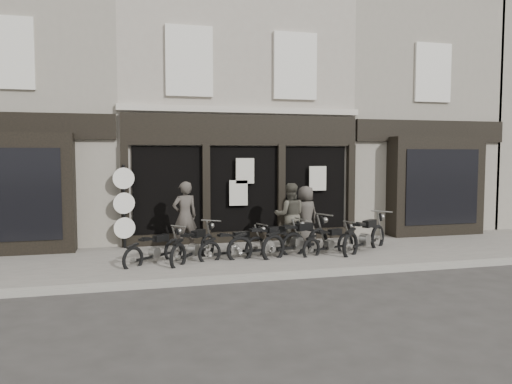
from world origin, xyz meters
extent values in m
plane|color=#2D2B28|center=(0.00, 0.00, 0.00)|extent=(90.00, 90.00, 0.00)
cube|color=#615B55|center=(0.00, 0.90, 0.06)|extent=(30.00, 4.20, 0.12)
cube|color=gray|center=(0.00, -1.25, 0.07)|extent=(30.00, 0.25, 0.13)
cube|color=#A3998C|center=(0.00, 6.00, 4.10)|extent=(7.20, 6.00, 8.20)
cube|color=black|center=(0.00, 2.92, 3.45)|extent=(7.10, 0.18, 0.90)
cube|color=black|center=(0.00, 2.98, 1.50)|extent=(6.50, 0.10, 2.95)
cube|color=black|center=(0.00, 2.91, 0.22)|extent=(7.10, 0.20, 0.44)
cube|color=#BBB2A2|center=(0.00, 2.95, 4.05)|extent=(7.30, 0.22, 0.18)
cube|color=silver|center=(-1.60, 2.95, 5.40)|extent=(1.35, 0.12, 2.00)
cube|color=black|center=(-1.60, 2.98, 5.40)|extent=(1.05, 0.06, 1.70)
cube|color=silver|center=(1.60, 2.95, 5.40)|extent=(1.35, 0.12, 2.00)
cube|color=black|center=(1.60, 2.98, 5.40)|extent=(1.05, 0.06, 1.70)
cube|color=black|center=(-3.45, 2.90, 1.55)|extent=(0.22, 0.22, 3.00)
cube|color=black|center=(-1.15, 2.90, 1.55)|extent=(0.22, 0.22, 3.00)
cube|color=black|center=(1.15, 2.90, 1.55)|extent=(0.22, 0.22, 3.00)
cube|color=black|center=(3.45, 2.90, 1.55)|extent=(0.22, 0.22, 3.00)
cube|color=beige|center=(0.00, 2.80, 2.25)|extent=(0.55, 0.04, 0.75)
cube|color=beige|center=(2.30, 2.80, 2.00)|extent=(0.55, 0.04, 0.75)
cube|color=beige|center=(-0.20, 2.80, 1.60)|extent=(0.55, 0.04, 0.75)
cube|color=gray|center=(-6.35, 6.00, 4.10)|extent=(5.50, 6.00, 8.20)
cube|color=black|center=(-6.35, 2.65, 1.70)|extent=(3.20, 0.70, 3.20)
cube|color=black|center=(-6.35, 2.30, 1.70)|extent=(2.60, 0.06, 2.40)
cube|color=black|center=(-6.35, 2.95, 3.50)|extent=(5.40, 0.16, 0.70)
cube|color=silver|center=(-6.35, 2.96, 5.40)|extent=(1.30, 0.10, 1.90)
cube|color=black|center=(-6.35, 2.99, 5.40)|extent=(1.00, 0.06, 1.60)
cube|color=gray|center=(6.35, 6.00, 4.10)|extent=(5.50, 6.00, 8.20)
cube|color=black|center=(6.35, 2.65, 1.70)|extent=(3.20, 0.70, 3.20)
cube|color=black|center=(6.35, 2.30, 1.70)|extent=(2.60, 0.06, 2.40)
cube|color=black|center=(6.35, 2.95, 3.50)|extent=(5.40, 0.16, 0.70)
cube|color=silver|center=(6.35, 2.96, 5.40)|extent=(1.30, 0.10, 1.90)
cube|color=black|center=(6.35, 2.99, 5.40)|extent=(1.00, 0.06, 1.60)
torus|color=black|center=(-2.29, 1.03, 0.30)|extent=(0.52, 0.46, 0.62)
torus|color=black|center=(-3.29, 0.18, 0.30)|extent=(0.52, 0.46, 0.62)
cube|color=black|center=(-2.79, 0.61, 0.27)|extent=(0.85, 0.73, 0.05)
cube|color=gray|center=(-2.78, 0.62, 0.34)|extent=(0.27, 0.27, 0.24)
cube|color=black|center=(-2.61, 0.76, 0.68)|extent=(0.42, 0.39, 0.15)
cube|color=black|center=(-3.00, 0.43, 0.72)|extent=(0.32, 0.31, 0.05)
cylinder|color=gray|center=(-2.14, 1.16, 0.90)|extent=(0.36, 0.42, 0.03)
torus|color=black|center=(-1.40, 1.19, 0.33)|extent=(0.48, 0.59, 0.68)
torus|color=black|center=(-2.27, 0.04, 0.33)|extent=(0.48, 0.59, 0.68)
cube|color=black|center=(-1.83, 0.62, 0.29)|extent=(0.76, 0.97, 0.06)
cube|color=gray|center=(-1.82, 0.63, 0.37)|extent=(0.29, 0.30, 0.26)
cube|color=black|center=(-1.68, 0.82, 0.75)|extent=(0.41, 0.47, 0.17)
cube|color=black|center=(-2.01, 0.38, 0.79)|extent=(0.34, 0.36, 0.06)
cylinder|color=gray|center=(-1.26, 1.37, 0.99)|extent=(0.48, 0.38, 0.04)
torus|color=black|center=(-0.19, 0.82, 0.31)|extent=(0.62, 0.26, 0.62)
torus|color=black|center=(-1.46, 0.44, 0.31)|extent=(0.62, 0.26, 0.62)
cube|color=black|center=(-0.83, 0.63, 0.27)|extent=(1.05, 0.36, 0.05)
cube|color=gray|center=(-0.81, 0.64, 0.34)|extent=(0.26, 0.22, 0.24)
cube|color=black|center=(-0.60, 0.70, 0.69)|extent=(0.45, 0.27, 0.16)
cube|color=black|center=(-1.09, 0.55, 0.73)|extent=(0.32, 0.25, 0.05)
cylinder|color=gray|center=(0.00, 0.88, 0.91)|extent=(0.19, 0.52, 0.03)
torus|color=black|center=(0.79, 0.70, 0.35)|extent=(0.71, 0.21, 0.71)
torus|color=black|center=(-0.70, 0.44, 0.35)|extent=(0.71, 0.21, 0.71)
cube|color=black|center=(0.04, 0.57, 0.31)|extent=(1.23, 0.26, 0.06)
cube|color=gray|center=(0.07, 0.57, 0.39)|extent=(0.28, 0.23, 0.27)
cube|color=black|center=(0.31, 0.61, 0.79)|extent=(0.50, 0.26, 0.18)
cube|color=black|center=(-0.26, 0.52, 0.83)|extent=(0.34, 0.26, 0.06)
cylinder|color=gray|center=(1.01, 0.74, 1.04)|extent=(0.14, 0.60, 0.04)
torus|color=black|center=(1.58, 0.96, 0.37)|extent=(0.72, 0.40, 0.75)
torus|color=black|center=(0.13, 0.30, 0.37)|extent=(0.72, 0.40, 0.75)
cube|color=black|center=(0.86, 0.63, 0.32)|extent=(1.21, 0.59, 0.07)
cube|color=gray|center=(0.88, 0.64, 0.41)|extent=(0.32, 0.29, 0.29)
cube|color=black|center=(1.12, 0.75, 0.83)|extent=(0.54, 0.38, 0.19)
cube|color=black|center=(0.55, 0.50, 0.87)|extent=(0.39, 0.34, 0.07)
cylinder|color=gray|center=(1.80, 1.06, 1.09)|extent=(0.30, 0.60, 0.04)
torus|color=black|center=(2.34, 0.83, 0.30)|extent=(0.59, 0.31, 0.61)
torus|color=black|center=(1.15, 0.32, 0.30)|extent=(0.59, 0.31, 0.61)
cube|color=black|center=(1.75, 0.57, 0.26)|extent=(0.99, 0.46, 0.05)
cube|color=gray|center=(1.76, 0.58, 0.33)|extent=(0.26, 0.23, 0.23)
cube|color=black|center=(1.96, 0.66, 0.67)|extent=(0.44, 0.30, 0.15)
cube|color=black|center=(1.50, 0.47, 0.71)|extent=(0.32, 0.27, 0.05)
cylinder|color=gray|center=(2.52, 0.91, 0.89)|extent=(0.23, 0.49, 0.03)
torus|color=black|center=(3.45, 1.11, 0.37)|extent=(0.67, 0.53, 0.76)
torus|color=black|center=(2.16, 0.14, 0.37)|extent=(0.67, 0.53, 0.76)
cube|color=black|center=(2.81, 0.63, 0.33)|extent=(1.09, 0.84, 0.07)
cube|color=gray|center=(2.82, 0.64, 0.42)|extent=(0.33, 0.32, 0.29)
cube|color=black|center=(3.04, 0.80, 0.84)|extent=(0.52, 0.46, 0.19)
cube|color=black|center=(2.54, 0.43, 0.88)|extent=(0.40, 0.38, 0.07)
cylinder|color=gray|center=(3.65, 1.26, 1.11)|extent=(0.42, 0.54, 0.04)
imported|color=#3F3A34|center=(-1.89, 1.88, 1.06)|extent=(0.77, 0.59, 1.89)
imported|color=#464338|center=(1.03, 1.69, 1.03)|extent=(1.01, 0.86, 1.81)
imported|color=#403B35|center=(1.70, 2.21, 0.97)|extent=(0.94, 0.74, 1.69)
cylinder|color=black|center=(-3.48, 2.73, 0.03)|extent=(0.38, 0.38, 0.06)
cylinder|color=black|center=(-3.48, 2.73, 1.22)|extent=(0.07, 0.07, 2.45)
cylinder|color=black|center=(-3.48, 2.70, 2.07)|extent=(0.59, 0.16, 0.60)
cylinder|color=silver|center=(-3.48, 2.68, 2.07)|extent=(0.58, 0.13, 0.60)
cylinder|color=black|center=(-3.48, 2.70, 1.38)|extent=(0.59, 0.16, 0.60)
cylinder|color=silver|center=(-3.48, 2.68, 1.38)|extent=(0.58, 0.13, 0.60)
cylinder|color=black|center=(-3.48, 2.70, 0.69)|extent=(0.59, 0.16, 0.60)
cylinder|color=silver|center=(-3.48, 2.68, 0.69)|extent=(0.58, 0.13, 0.60)
camera|label=1|loc=(-3.41, -11.55, 2.71)|focal=35.00mm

